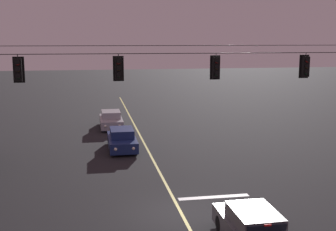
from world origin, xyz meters
The scene contains 11 objects.
ground_plane centered at (0.00, 0.00, 0.00)m, with size 180.00×180.00×0.00m, color black.
lane_centre_stripe centered at (0.00, 8.34, 0.00)m, with size 0.14×60.00×0.01m, color #D1C64C.
stop_bar_paint centered at (1.90, 1.74, 0.00)m, with size 3.40×0.36×0.01m, color silver.
signal_span_assembly centered at (0.00, 2.34, 4.20)m, with size 20.98×0.32×8.08m.
traffic_light_leftmost centered at (-6.66, 2.32, 6.02)m, with size 0.48×0.41×1.22m.
traffic_light_left_inner centered at (-2.40, 2.32, 6.02)m, with size 0.48×0.41×1.22m.
traffic_light_centre centered at (2.06, 2.32, 6.02)m, with size 0.48×0.41×1.22m.
traffic_light_right_inner centered at (6.48, 2.32, 6.02)m, with size 0.48×0.41×1.22m.
car_waiting_near_lane centered at (1.90, -3.28, 0.65)m, with size 1.80×4.33×1.39m.
car_oncoming_lead centered at (-1.67, 11.62, 0.65)m, with size 1.80×4.42×1.39m.
car_oncoming_trailing centered at (-2.03, 19.11, 0.65)m, with size 1.80×4.42×1.39m.
Camera 1 is at (-3.66, -17.21, 7.32)m, focal length 46.95 mm.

